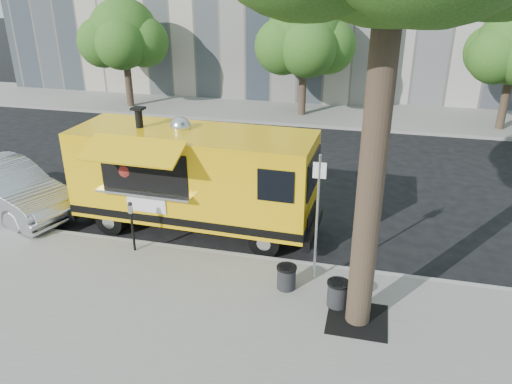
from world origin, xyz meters
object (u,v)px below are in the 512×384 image
sign_post (317,212)px  trash_bin_right (338,293)px  parking_meter (132,221)px  sedan (6,189)px  trash_bin_left (286,276)px  far_tree_a (124,34)px  food_truck (192,177)px  far_tree_b (304,37)px

sign_post → trash_bin_right: 1.75m
sign_post → parking_meter: sign_post is taller
sign_post → trash_bin_right: (0.61, -0.87, -1.39)m
sedan → trash_bin_left: size_ratio=8.73×
far_tree_a → food_truck: (7.97, -11.92, -2.22)m
sign_post → trash_bin_right: size_ratio=5.29×
parking_meter → sedan: (-4.69, 1.35, -0.21)m
sign_post → parking_meter: bearing=177.5°
food_truck → trash_bin_left: food_truck is taller
trash_bin_right → sedan: bearing=166.2°
far_tree_a → sign_post: far_tree_a is taller
sign_post → trash_bin_left: (-0.55, -0.50, -1.41)m
trash_bin_left → trash_bin_right: size_ratio=0.95×
far_tree_a → sign_post: (11.55, -13.85, -1.93)m
sign_post → far_tree_b: bearing=100.1°
sign_post → parking_meter: (-4.55, 0.20, -0.87)m
far_tree_b → sedan: 14.68m
trash_bin_left → sedan: bearing=166.7°
sedan → trash_bin_right: size_ratio=8.31×
food_truck → trash_bin_right: food_truck is taller
far_tree_b → food_truck: far_tree_b is taller
far_tree_a → sign_post: 18.14m
parking_meter → trash_bin_right: parking_meter is taller
far_tree_a → far_tree_b: size_ratio=0.97×
far_tree_b → parking_meter: bearing=-98.1°
trash_bin_left → trash_bin_right: trash_bin_right is taller
far_tree_b → trash_bin_left: far_tree_b is taller
far_tree_a → trash_bin_right: size_ratio=9.45×
sedan → far_tree_a: bearing=30.3°
far_tree_b → food_truck: 12.57m
sedan → trash_bin_right: sedan is taller
far_tree_b → sign_post: (2.55, -14.25, -1.98)m
far_tree_b → trash_bin_right: bearing=-78.2°
parking_meter → food_truck: food_truck is taller
trash_bin_right → far_tree_a: bearing=129.6°
parking_meter → trash_bin_right: size_ratio=2.36×
far_tree_a → sedan: bearing=-79.4°
food_truck → trash_bin_left: bearing=-36.8°
far_tree_a → parking_meter: size_ratio=4.01×
far_tree_b → trash_bin_right: far_tree_b is taller
sign_post → far_tree_a: bearing=129.8°
far_tree_a → trash_bin_left: (11.00, -14.35, -3.34)m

